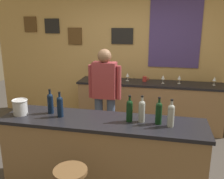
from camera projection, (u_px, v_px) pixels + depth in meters
name	position (u px, v px, depth m)	size (l,w,h in m)	color
ground_plane	(110.00, 170.00, 3.44)	(10.00, 10.00, 0.00)	#423D38
back_wall	(133.00, 52.00, 4.98)	(6.00, 0.09, 2.80)	tan
bar_counter	(102.00, 155.00, 2.94)	(2.37, 0.60, 0.92)	olive
side_counter	(149.00, 105.00, 4.79)	(2.75, 0.56, 0.90)	olive
bartender	(105.00, 93.00, 3.84)	(0.52, 0.21, 1.62)	#384766
wine_bottle_a	(50.00, 103.00, 2.99)	(0.07, 0.07, 0.31)	black
wine_bottle_b	(60.00, 106.00, 2.88)	(0.07, 0.07, 0.31)	black
wine_bottle_c	(129.00, 110.00, 2.74)	(0.07, 0.07, 0.31)	black
wine_bottle_d	(142.00, 110.00, 2.73)	(0.07, 0.07, 0.31)	#999E99
wine_bottle_e	(159.00, 112.00, 2.67)	(0.07, 0.07, 0.31)	black
wine_bottle_f	(171.00, 114.00, 2.60)	(0.07, 0.07, 0.31)	#999E99
ice_bucket	(20.00, 107.00, 2.96)	(0.19, 0.19, 0.19)	#B7BABF
wine_glass_a	(94.00, 73.00, 4.94)	(0.07, 0.07, 0.16)	silver
wine_glass_b	(128.00, 75.00, 4.77)	(0.07, 0.07, 0.16)	silver
wine_glass_c	(163.00, 78.00, 4.57)	(0.07, 0.07, 0.16)	silver
wine_glass_d	(179.00, 78.00, 4.56)	(0.07, 0.07, 0.16)	silver
wine_glass_e	(215.00, 79.00, 4.43)	(0.07, 0.07, 0.16)	silver
coffee_mug	(145.00, 79.00, 4.73)	(0.12, 0.08, 0.09)	#B2332D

